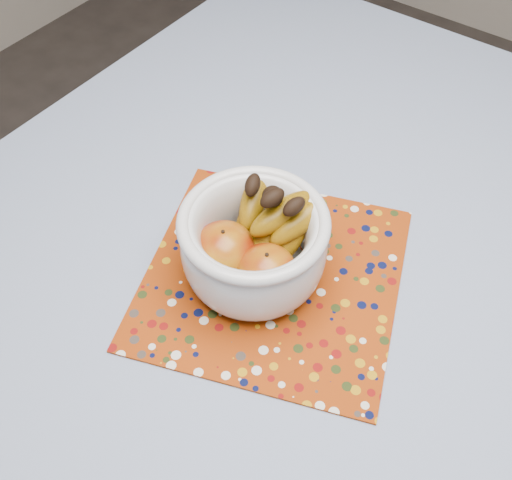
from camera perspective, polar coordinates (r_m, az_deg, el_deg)
table at (r=0.92m, az=9.98°, el=-7.65°), size 1.20×1.20×0.75m
tablecloth at (r=0.85m, az=10.72°, el=-4.77°), size 1.32×1.32×0.01m
placemat at (r=0.84m, az=1.60°, el=-3.51°), size 0.44×0.44×0.00m
fruit_bowl at (r=0.79m, az=0.18°, el=0.04°), size 0.20×0.20×0.16m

